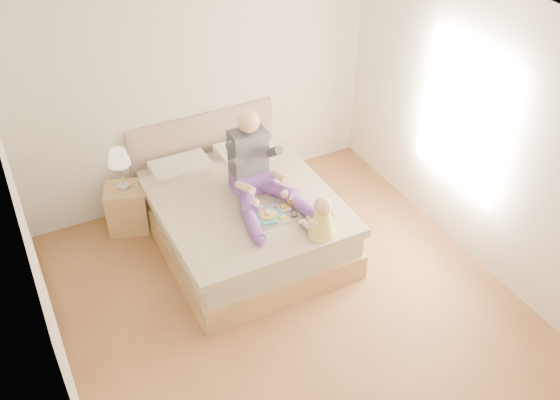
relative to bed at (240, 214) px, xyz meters
name	(u,v)px	position (x,y,z in m)	size (l,w,h in m)	color
room	(298,168)	(0.08, -1.08, 1.19)	(4.02, 4.22, 2.71)	brown
bed	(240,214)	(0.00, 0.00, 0.00)	(1.70, 2.18, 1.00)	#A07C4A
nightstand	(128,208)	(-1.00, 0.71, -0.06)	(0.52, 0.49, 0.52)	#A07C4A
lamp	(119,160)	(-1.00, 0.71, 0.55)	(0.23, 0.23, 0.46)	silver
adult	(257,173)	(0.14, -0.14, 0.55)	(0.76, 1.06, 0.89)	#61388D
tray	(276,213)	(0.16, -0.52, 0.32)	(0.44, 0.35, 0.12)	silver
baby	(321,220)	(0.39, -0.97, 0.46)	(0.28, 0.38, 0.42)	#F3DF4C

